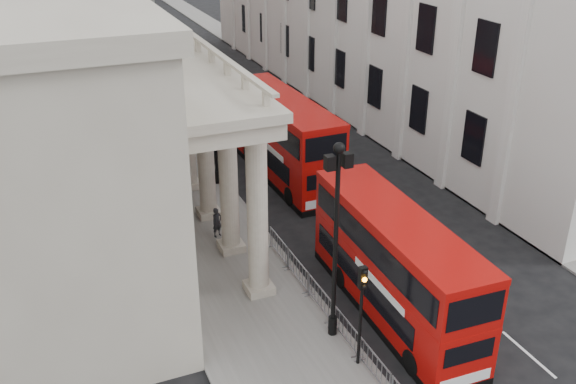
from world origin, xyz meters
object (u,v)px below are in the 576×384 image
object	(u,v)px
bus_near	(395,264)
bus_far	(283,136)
pedestrian_a	(217,222)
pedestrian_b	(152,208)
lamp_post_mid	(213,108)
pedestrian_c	(181,193)
traffic_light	(362,298)
lamp_post_north	(155,50)
lamp_post_south	(336,230)

from	to	relation	value
bus_near	bus_far	bearing A→B (deg)	87.33
pedestrian_a	pedestrian_b	distance (m)	3.90
bus_near	pedestrian_b	xyz separation A→B (m)	(-7.80, 11.77, -1.39)
pedestrian_a	pedestrian_b	xyz separation A→B (m)	(-2.81, 2.71, 0.12)
lamp_post_mid	pedestrian_c	size ratio (longest dim) A/B	5.33
bus_near	pedestrian_c	xyz separation A→B (m)	(-5.84, 13.26, -1.52)
pedestrian_b	traffic_light	bearing A→B (deg)	86.10
pedestrian_b	lamp_post_north	bearing A→B (deg)	-126.17
lamp_post_mid	pedestrian_b	xyz separation A→B (m)	(-4.75, -3.72, -3.87)
lamp_post_north	pedestrian_b	bearing A→B (deg)	-103.54
lamp_post_mid	pedestrian_b	distance (m)	7.17
pedestrian_a	pedestrian_b	bearing A→B (deg)	112.43
lamp_post_mid	bus_near	distance (m)	15.99
lamp_post_mid	lamp_post_north	world-z (taller)	same
bus_near	pedestrian_a	size ratio (longest dim) A/B	6.76
lamp_post_south	pedestrian_b	xyz separation A→B (m)	(-4.75, 12.28, -3.87)
traffic_light	bus_far	distance (m)	18.25
pedestrian_a	pedestrian_b	world-z (taller)	pedestrian_b
lamp_post_south	bus_near	world-z (taller)	lamp_post_south
traffic_light	pedestrian_c	distance (m)	16.20
bus_near	pedestrian_a	world-z (taller)	bus_near
pedestrian_b	pedestrian_c	bearing A→B (deg)	-165.39
lamp_post_mid	bus_near	xyz separation A→B (m)	(3.05, -15.50, -2.49)
lamp_post_north	pedestrian_a	xyz separation A→B (m)	(-1.94, -22.43, -3.99)
pedestrian_a	pedestrian_c	xyz separation A→B (m)	(-0.85, 4.20, -0.02)
pedestrian_a	pedestrian_b	size ratio (longest dim) A/B	0.87
lamp_post_mid	bus_far	size ratio (longest dim) A/B	0.70
lamp_post_south	pedestrian_c	bearing A→B (deg)	101.44
traffic_light	pedestrian_b	size ratio (longest dim) A/B	2.34
lamp_post_mid	traffic_light	world-z (taller)	lamp_post_mid
traffic_light	pedestrian_a	xyz separation A→B (m)	(-2.04, 11.59, -2.19)
traffic_light	lamp_post_mid	bearing A→B (deg)	90.32
pedestrian_c	bus_far	bearing A→B (deg)	13.04
pedestrian_c	bus_near	bearing A→B (deg)	-68.83
bus_far	lamp_post_mid	bearing A→B (deg)	175.51
bus_far	pedestrian_c	size ratio (longest dim) A/B	7.58
lamp_post_south	pedestrian_b	world-z (taller)	lamp_post_south
bus_near	bus_far	distance (m)	15.29
lamp_post_south	bus_far	bearing A→B (deg)	74.83
lamp_post_north	bus_far	xyz separation A→B (m)	(4.27, -16.26, -2.26)
lamp_post_mid	bus_near	size ratio (longest dim) A/B	0.77
bus_near	lamp_post_south	bearing A→B (deg)	-168.75
bus_near	pedestrian_a	xyz separation A→B (m)	(-4.99, 9.07, -1.50)
lamp_post_south	pedestrian_b	bearing A→B (deg)	111.15
lamp_post_north	pedestrian_b	distance (m)	20.65
lamp_post_south	traffic_light	xyz separation A→B (m)	(0.10, -2.02, -1.80)
lamp_post_north	bus_near	bearing A→B (deg)	-84.46
bus_near	pedestrian_b	distance (m)	14.19
bus_near	bus_far	xyz separation A→B (m)	(1.22, 15.24, 0.23)
traffic_light	pedestrian_a	bearing A→B (deg)	99.97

